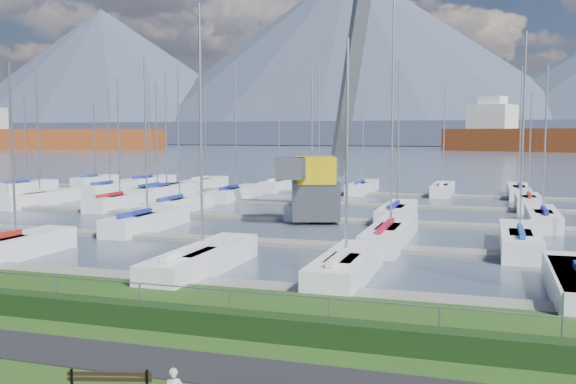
% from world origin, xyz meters
% --- Properties ---
extents(path, '(160.00, 2.00, 0.04)m').
position_xyz_m(path, '(0.00, -3.00, 0.01)').
color(path, black).
rests_on(path, grass).
extents(water, '(800.00, 540.00, 0.20)m').
position_xyz_m(water, '(0.00, 260.00, -0.40)').
color(water, '#424E61').
extents(hedge, '(80.00, 0.70, 0.70)m').
position_xyz_m(hedge, '(0.00, -0.40, 0.35)').
color(hedge, black).
rests_on(hedge, grass).
extents(fence, '(80.00, 0.04, 0.04)m').
position_xyz_m(fence, '(0.00, 0.00, 1.20)').
color(fence, gray).
rests_on(fence, grass).
extents(foothill, '(900.00, 80.00, 12.00)m').
position_xyz_m(foothill, '(0.00, 330.00, 6.00)').
color(foothill, '#3B4256').
rests_on(foothill, water).
extents(mountains, '(1190.00, 360.00, 115.00)m').
position_xyz_m(mountains, '(7.35, 404.62, 46.68)').
color(mountains, '#49556C').
rests_on(mountains, water).
extents(docks, '(90.00, 41.60, 0.25)m').
position_xyz_m(docks, '(0.00, 26.00, -0.22)').
color(docks, gray).
rests_on(docks, water).
extents(crane, '(7.39, 13.04, 22.35)m').
position_xyz_m(crane, '(-1.77, 26.55, 5.33)').
color(crane, '#585B60').
rests_on(crane, water).
extents(cargo_ship_west, '(85.65, 34.22, 21.50)m').
position_xyz_m(cargo_ship_west, '(-155.41, 191.22, 3.71)').
color(cargo_ship_west, brown).
rests_on(cargo_ship_west, water).
extents(sailboat_fleet, '(75.87, 49.84, 13.75)m').
position_xyz_m(sailboat_fleet, '(-2.15, 29.18, 5.46)').
color(sailboat_fleet, navy).
rests_on(sailboat_fleet, water).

